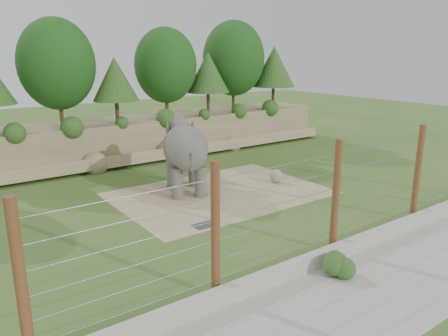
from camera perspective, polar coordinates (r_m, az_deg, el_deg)
ground at (r=19.05m, az=3.55°, el=-5.92°), size 90.00×90.00×0.00m
back_embankment at (r=29.09m, az=-11.62°, el=9.13°), size 30.00×5.52×8.77m
dirt_patch at (r=21.57m, az=-0.48°, el=-3.32°), size 10.00×7.00×0.02m
drain_grate at (r=17.72m, az=-2.45°, el=-7.43°), size 1.00×0.60×0.03m
elephant at (r=21.46m, az=-5.04°, el=1.36°), size 3.35×4.71×3.50m
stone_ball at (r=23.34m, az=6.80°, el=-1.05°), size 0.72×0.72×0.72m
retaining_wall at (r=15.73m, az=15.38°, el=-10.15°), size 26.00×0.35×0.50m
walkway at (r=14.83m, az=21.46°, el=-13.36°), size 26.00×4.00×0.01m
barrier_fence at (r=15.38m, az=14.38°, el=-3.64°), size 20.26×0.26×4.00m
walkway_shrub at (r=14.37m, az=14.80°, el=-12.09°), size 0.72×0.72×0.72m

